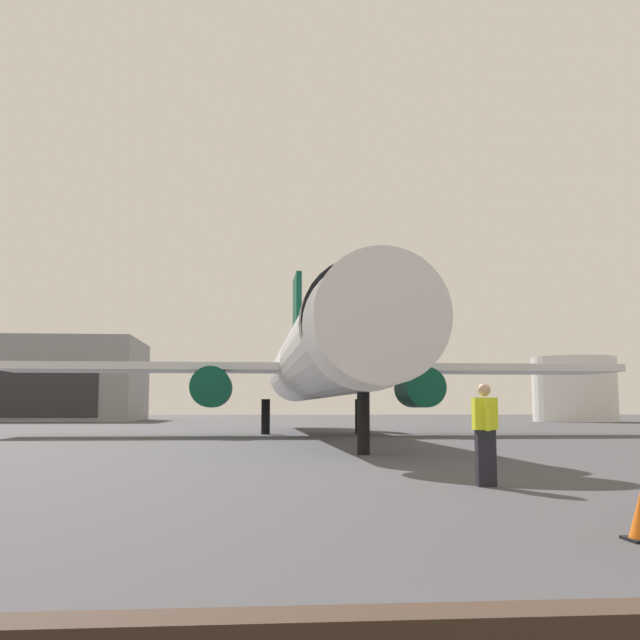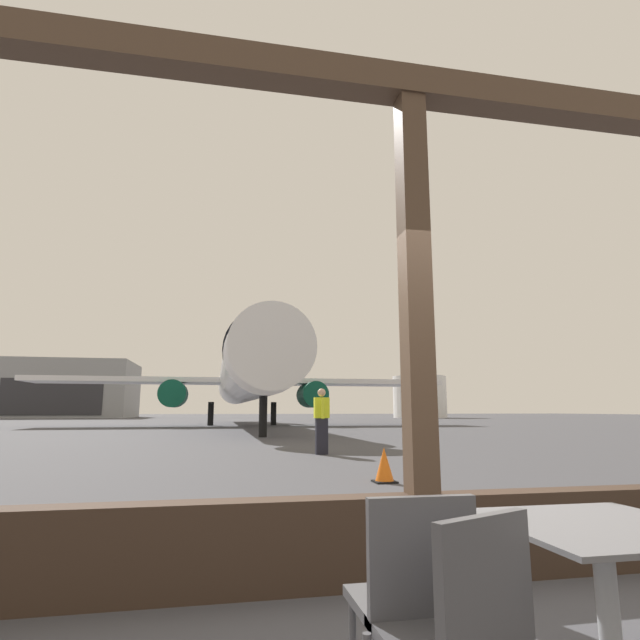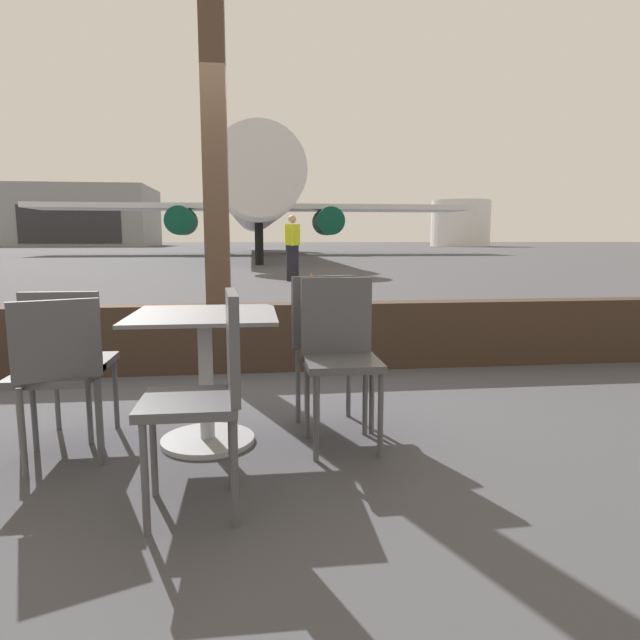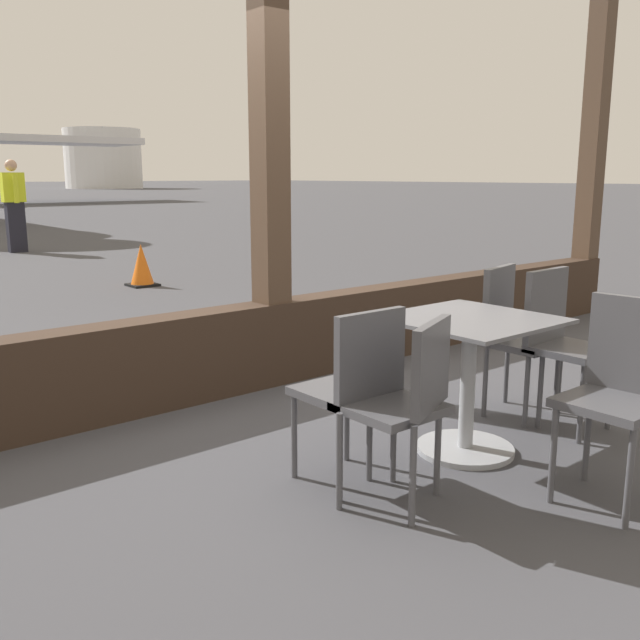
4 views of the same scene
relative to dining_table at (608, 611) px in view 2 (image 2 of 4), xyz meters
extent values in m
plane|color=#424247|center=(-0.02, 41.72, -0.42)|extent=(220.00, 220.00, 0.00)
cube|color=#38281E|center=(-0.02, 1.72, -0.13)|extent=(8.50, 0.24, 0.58)
cube|color=#4C3828|center=(-0.02, 1.72, 3.34)|extent=(8.50, 0.24, 0.24)
cube|color=#4C3828|center=(-0.02, 1.72, 1.40)|extent=(0.20, 0.20, 3.64)
cube|color=slate|center=(0.00, 0.00, 0.30)|extent=(0.78, 0.78, 0.02)
cylinder|color=#9EA0A5|center=(0.00, 0.00, -0.07)|extent=(0.08, 0.08, 0.72)
cube|color=#4C4C51|center=(-0.74, -0.16, 0.02)|extent=(0.40, 0.40, 0.04)
cube|color=#4C4C51|center=(-0.67, -0.32, 0.24)|extent=(0.38, 0.19, 0.38)
cube|color=#4C4C51|center=(-0.74, 0.16, 0.02)|extent=(0.40, 0.40, 0.04)
cube|color=#4C4C51|center=(-0.74, -0.02, 0.24)|extent=(0.40, 0.05, 0.40)
cylinder|color=silver|center=(0.57, 36.66, 3.17)|extent=(3.64, 33.40, 3.64)
cone|color=silver|center=(0.57, 18.66, 3.17)|extent=(3.46, 2.60, 3.46)
cylinder|color=black|center=(0.57, 20.56, 3.32)|extent=(3.72, 0.90, 3.72)
cube|color=silver|center=(-7.48, 37.50, 2.87)|extent=(14.28, 4.20, 0.36)
cube|color=silver|center=(8.62, 37.50, 2.87)|extent=(14.28, 4.20, 0.36)
cylinder|color=#0C4C38|center=(-4.45, 36.10, 1.87)|extent=(1.90, 3.20, 1.90)
cylinder|color=#0C4C38|center=(5.59, 36.10, 1.87)|extent=(1.90, 3.20, 1.90)
cube|color=#0C4C38|center=(0.57, 51.86, 7.39)|extent=(0.36, 4.40, 5.20)
cylinder|color=black|center=(0.57, 20.86, 0.46)|extent=(0.36, 0.36, 1.77)
cylinder|color=black|center=(-1.83, 38.50, 0.46)|extent=(0.44, 0.44, 1.77)
cylinder|color=black|center=(2.97, 38.50, 0.46)|extent=(0.44, 0.44, 1.77)
cube|color=black|center=(1.33, 11.85, 0.05)|extent=(0.32, 0.20, 0.95)
cube|color=yellow|center=(1.33, 11.85, 0.80)|extent=(0.40, 0.22, 0.55)
sphere|color=tan|center=(1.33, 11.85, 1.21)|extent=(0.22, 0.22, 0.22)
cylinder|color=yellow|center=(1.35, 12.09, 0.78)|extent=(0.09, 0.09, 0.52)
cylinder|color=yellow|center=(1.32, 11.61, 0.78)|extent=(0.09, 0.09, 0.52)
cone|color=orange|center=(1.27, 6.43, -0.14)|extent=(0.32, 0.32, 0.56)
cube|color=black|center=(1.27, 6.43, -0.41)|extent=(0.36, 0.36, 0.03)
cube|color=gray|center=(-23.82, 83.32, 3.82)|extent=(19.01, 15.69, 8.48)
cube|color=#2D2D33|center=(-23.82, 75.43, 2.54)|extent=(13.31, 0.10, 5.09)
cylinder|color=white|center=(29.08, 72.37, 2.71)|extent=(8.07, 8.07, 6.27)
camera|label=1|loc=(-2.69, -1.19, 0.90)|focal=43.54mm
camera|label=2|loc=(-1.47, -1.82, 0.74)|focal=28.61mm
camera|label=3|loc=(0.27, -3.05, 0.72)|focal=31.22mm
camera|label=4|loc=(-2.89, -2.23, 1.03)|focal=39.53mm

